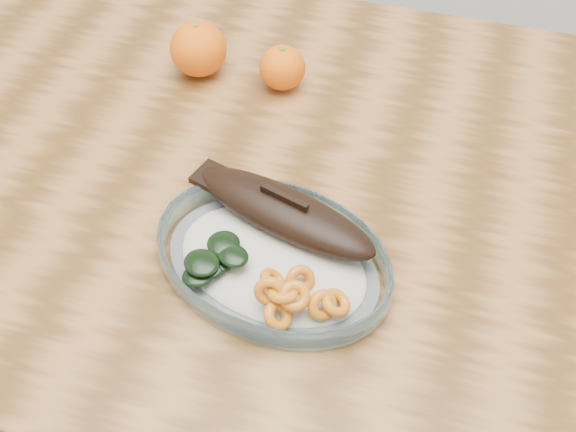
{
  "coord_description": "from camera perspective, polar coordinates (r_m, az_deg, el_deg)",
  "views": [
    {
      "loc": [
        0.26,
        -0.61,
        1.39
      ],
      "look_at": [
        0.11,
        -0.09,
        0.77
      ],
      "focal_mm": 45.0,
      "sensor_mm": 36.0,
      "label": 1
    }
  ],
  "objects": [
    {
      "name": "orange_right",
      "position": [
        1.0,
        -0.45,
        11.64
      ],
      "size": [
        0.06,
        0.06,
        0.06
      ],
      "primitive_type": "sphere",
      "color": "#FF4505",
      "rests_on": "dining_table"
    },
    {
      "name": "plated_meal",
      "position": [
        0.78,
        -1.19,
        -3.08
      ],
      "size": [
        0.59,
        0.59,
        0.08
      ],
      "rotation": [
        0.0,
        0.0,
        -0.24
      ],
      "color": "white",
      "rests_on": "dining_table"
    },
    {
      "name": "dining_table",
      "position": [
        0.99,
        -4.62,
        0.42
      ],
      "size": [
        1.2,
        0.8,
        0.75
      ],
      "color": "#5B3715",
      "rests_on": "ground"
    },
    {
      "name": "orange_left",
      "position": [
        1.03,
        -7.1,
        12.96
      ],
      "size": [
        0.08,
        0.08,
        0.08
      ],
      "primitive_type": "sphere",
      "color": "#FF4505",
      "rests_on": "dining_table"
    },
    {
      "name": "ground",
      "position": [
        1.53,
        -3.09,
        -15.99
      ],
      "size": [
        3.0,
        3.0,
        0.0
      ],
      "primitive_type": "plane",
      "color": "slate",
      "rests_on": "ground"
    }
  ]
}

